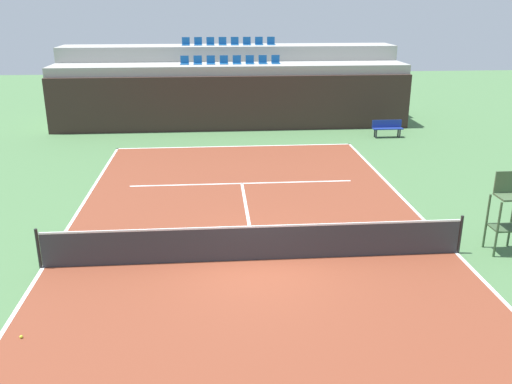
{
  "coord_description": "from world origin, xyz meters",
  "views": [
    {
      "loc": [
        -1.02,
        -12.91,
        6.43
      ],
      "look_at": [
        0.18,
        2.0,
        1.2
      ],
      "focal_mm": 38.29,
      "sensor_mm": 36.0,
      "label": 1
    }
  ],
  "objects_px": {
    "tennis_ball_1": "(21,337)",
    "player_bench": "(387,127)",
    "umpire_chair": "(506,210)",
    "tennis_net": "(255,243)"
  },
  "relations": [
    {
      "from": "tennis_net",
      "to": "tennis_ball_1",
      "type": "height_order",
      "value": "tennis_net"
    },
    {
      "from": "player_bench",
      "to": "tennis_ball_1",
      "type": "relative_size",
      "value": 22.73
    },
    {
      "from": "umpire_chair",
      "to": "tennis_net",
      "type": "bearing_deg",
      "value": -179.52
    },
    {
      "from": "umpire_chair",
      "to": "tennis_ball_1",
      "type": "bearing_deg",
      "value": -164.69
    },
    {
      "from": "umpire_chair",
      "to": "tennis_ball_1",
      "type": "distance_m",
      "value": 12.18
    },
    {
      "from": "tennis_ball_1",
      "to": "player_bench",
      "type": "bearing_deg",
      "value": 52.32
    },
    {
      "from": "tennis_net",
      "to": "player_bench",
      "type": "height_order",
      "value": "tennis_net"
    },
    {
      "from": "player_bench",
      "to": "tennis_net",
      "type": "bearing_deg",
      "value": -120.05
    },
    {
      "from": "umpire_chair",
      "to": "player_bench",
      "type": "distance_m",
      "value": 13.25
    },
    {
      "from": "umpire_chair",
      "to": "player_bench",
      "type": "xyz_separation_m",
      "value": [
        0.97,
        13.19,
        -0.68
      ]
    }
  ]
}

